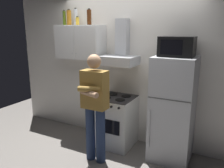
% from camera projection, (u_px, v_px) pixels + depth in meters
% --- Properties ---
extents(ground_plane, '(7.00, 7.00, 0.00)m').
position_uv_depth(ground_plane, '(112.00, 151.00, 3.78)').
color(ground_plane, slate).
extents(back_wall_tiled, '(4.80, 0.10, 2.70)m').
position_uv_depth(back_wall_tiled, '(128.00, 66.00, 3.98)').
color(back_wall_tiled, silver).
rests_on(back_wall_tiled, ground_plane).
extents(upper_cabinet, '(0.90, 0.37, 0.60)m').
position_uv_depth(upper_cabinet, '(80.00, 42.00, 4.08)').
color(upper_cabinet, silver).
extents(stove_oven, '(0.60, 0.62, 0.87)m').
position_uv_depth(stove_oven, '(116.00, 121.00, 3.91)').
color(stove_oven, white).
rests_on(stove_oven, ground_plane).
extents(range_hood, '(0.60, 0.44, 0.75)m').
position_uv_depth(range_hood, '(120.00, 53.00, 3.75)').
color(range_hood, '#B7BABF').
extents(refrigerator, '(0.60, 0.62, 1.60)m').
position_uv_depth(refrigerator, '(173.00, 110.00, 3.40)').
color(refrigerator, silver).
rests_on(refrigerator, ground_plane).
extents(microwave, '(0.48, 0.37, 0.28)m').
position_uv_depth(microwave, '(177.00, 46.00, 3.20)').
color(microwave, black).
rests_on(microwave, refrigerator).
extents(person_standing, '(0.38, 0.33, 1.64)m').
position_uv_depth(person_standing, '(95.00, 105.00, 3.31)').
color(person_standing, navy).
rests_on(person_standing, ground_plane).
extents(bottle_spice_jar, '(0.06, 0.06, 0.15)m').
position_uv_depth(bottle_spice_jar, '(77.00, 21.00, 3.98)').
color(bottle_spice_jar, gold).
rests_on(bottle_spice_jar, upper_cabinet).
extents(bottle_liquor_amber, '(0.08, 0.08, 0.28)m').
position_uv_depth(bottle_liquor_amber, '(69.00, 18.00, 4.04)').
color(bottle_liquor_amber, '#B7721E').
rests_on(bottle_liquor_amber, upper_cabinet).
extents(bottle_rum_dark, '(0.08, 0.08, 0.27)m').
position_uv_depth(bottle_rum_dark, '(89.00, 17.00, 3.87)').
color(bottle_rum_dark, '#47230F').
rests_on(bottle_rum_dark, upper_cabinet).
extents(bottle_vodka_clear, '(0.06, 0.06, 0.30)m').
position_uv_depth(bottle_vodka_clear, '(76.00, 17.00, 4.05)').
color(bottle_vodka_clear, silver).
rests_on(bottle_vodka_clear, upper_cabinet).
extents(bottle_olive_oil, '(0.06, 0.06, 0.27)m').
position_uv_depth(bottle_olive_oil, '(64.00, 18.00, 4.10)').
color(bottle_olive_oil, '#4C6B19').
rests_on(bottle_olive_oil, upper_cabinet).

